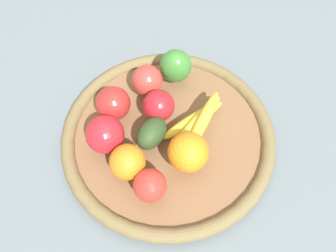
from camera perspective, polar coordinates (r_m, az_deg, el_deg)
ground_plane at (r=0.76m, az=-0.00°, el=-2.26°), size 2.40×2.40×0.00m
basket at (r=0.74m, az=-0.00°, el=-1.59°), size 0.47×0.47×0.04m
apple_3 at (r=0.76m, az=-3.56°, el=7.78°), size 0.09×0.09×0.07m
orange_0 at (r=0.66m, az=3.45°, el=-4.48°), size 0.10×0.10×0.08m
banana_bunch at (r=0.71m, az=5.14°, el=0.96°), size 0.09×0.16×0.05m
bell_pepper at (r=0.78m, az=1.30°, el=10.18°), size 0.10×0.10×0.08m
apple_0 at (r=0.73m, az=-9.33°, el=3.82°), size 0.08×0.08×0.08m
apple_4 at (r=0.72m, az=-1.60°, el=3.51°), size 0.10×0.10×0.07m
orange_1 at (r=0.66m, az=-7.24°, el=-5.86°), size 0.10×0.10×0.07m
apple_1 at (r=0.64m, az=-3.10°, el=-10.07°), size 0.07×0.07×0.06m
avocado at (r=0.69m, az=-2.84°, el=-1.20°), size 0.07×0.09×0.05m
apple_2 at (r=0.69m, az=-10.69°, el=-1.41°), size 0.11×0.11×0.08m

